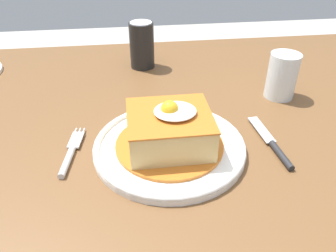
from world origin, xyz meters
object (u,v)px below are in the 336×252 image
object	(u,v)px
knife	(275,147)
drinking_glass	(281,79)
soda_can	(142,45)
main_plate	(169,146)
fork	(70,154)

from	to	relation	value
knife	drinking_glass	size ratio (longest dim) A/B	1.58
drinking_glass	soda_can	bearing A→B (deg)	145.26
drinking_glass	main_plate	bearing A→B (deg)	-148.90
main_plate	knife	world-z (taller)	main_plate
main_plate	soda_can	distance (m)	0.39
fork	knife	world-z (taller)	same
knife	drinking_glass	xyz separation A→B (m)	(0.09, 0.20, 0.04)
main_plate	drinking_glass	world-z (taller)	drinking_glass
fork	main_plate	bearing A→B (deg)	-0.71
knife	drinking_glass	distance (m)	0.22
fork	knife	xyz separation A→B (m)	(0.37, -0.03, 0.00)
fork	drinking_glass	world-z (taller)	drinking_glass
soda_can	drinking_glass	size ratio (longest dim) A/B	1.18
main_plate	soda_can	bearing A→B (deg)	93.55
knife	soda_can	size ratio (longest dim) A/B	1.34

